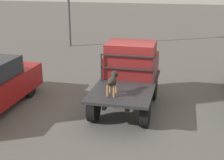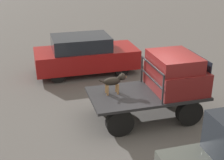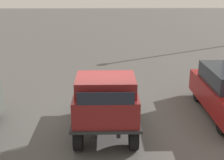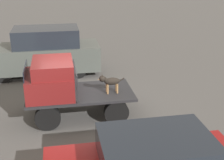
# 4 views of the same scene
# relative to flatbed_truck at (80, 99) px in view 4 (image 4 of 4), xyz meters

# --- Properties ---
(ground_plane) EXTENTS (80.00, 80.00, 0.00)m
(ground_plane) POSITION_rel_flatbed_truck_xyz_m (0.00, 0.00, -0.59)
(ground_plane) COLOR #514F4C
(flatbed_truck) EXTENTS (3.45, 1.82, 0.85)m
(flatbed_truck) POSITION_rel_flatbed_truck_xyz_m (0.00, 0.00, 0.00)
(flatbed_truck) COLOR black
(flatbed_truck) RESTS_ON ground
(truck_cab) EXTENTS (1.48, 1.70, 1.13)m
(truck_cab) POSITION_rel_flatbed_truck_xyz_m (0.91, 0.00, 0.79)
(truck_cab) COLOR maroon
(truck_cab) RESTS_ON flatbed_truck
(truck_headboard) EXTENTS (0.04, 1.70, 0.87)m
(truck_headboard) POSITION_rel_flatbed_truck_xyz_m (0.13, 0.00, 0.83)
(truck_headboard) COLOR #232326
(truck_headboard) RESTS_ON flatbed_truck
(dog) EXTENTS (0.88, 0.24, 0.64)m
(dog) POSITION_rel_flatbed_truck_xyz_m (-0.94, 0.21, 0.66)
(dog) COLOR #9E7547
(dog) RESTS_ON flatbed_truck
(parked_pickup_far) EXTENTS (5.13, 1.85, 2.13)m
(parked_pickup_far) POSITION_rel_flatbed_truck_xyz_m (1.30, -4.35, 0.44)
(parked_pickup_far) COLOR black
(parked_pickup_far) RESTS_ON ground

